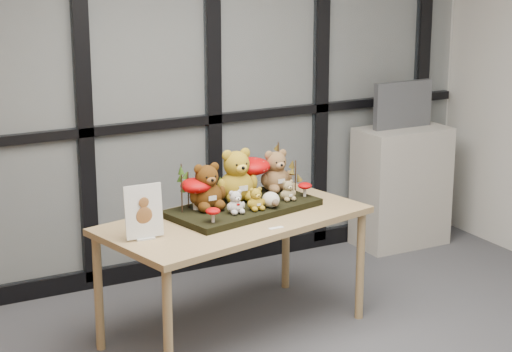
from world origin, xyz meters
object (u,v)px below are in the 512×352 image
diorama_tray (243,208)px  mushroom_front_left (213,214)px  plush_cream_hedgehog (271,199)px  mushroom_back_left (196,192)px  bear_tan_back (276,168)px  mushroom_back_right (252,174)px  display_table (234,228)px  bear_pooh_yellow (236,172)px  monitor (403,105)px  bear_white_bow (235,201)px  sign_holder (144,214)px  bear_small_yellow (256,198)px  mushroom_front_right (305,189)px  bear_beige_small (288,189)px  cabinet (401,186)px  bear_brown_medium (207,184)px

diorama_tray → mushroom_front_left: size_ratio=9.71×
plush_cream_hedgehog → mushroom_back_left: mushroom_back_left is taller
bear_tan_back → mushroom_back_right: bear_tan_back is taller
display_table → bear_tan_back: (0.41, 0.26, 0.24)m
mushroom_back_right → bear_pooh_yellow: bearing=-153.1°
diorama_tray → mushroom_back_right: size_ratio=3.55×
plush_cream_hedgehog → monitor: bearing=16.5°
bear_white_bow → sign_holder: bearing=174.5°
sign_holder → mushroom_front_left: bearing=-1.3°
bear_small_yellow → plush_cream_hedgehog: (0.10, 0.01, -0.02)m
bear_white_bow → mushroom_front_right: size_ratio=1.58×
bear_tan_back → diorama_tray: bearing=-163.9°
mushroom_front_left → diorama_tray: bearing=36.1°
mushroom_back_left → mushroom_back_right: (0.42, 0.13, 0.02)m
bear_tan_back → bear_beige_small: (-0.04, -0.21, -0.07)m
bear_pooh_yellow → bear_white_bow: size_ratio=2.32×
display_table → bear_small_yellow: size_ratio=11.38×
mushroom_back_left → bear_small_yellow: bearing=-30.0°
mushroom_front_left → mushroom_back_right: bearing=41.2°
display_table → monitor: bearing=12.6°
plush_cream_hedgehog → mushroom_front_left: bearing=-179.6°
bear_pooh_yellow → bear_white_bow: bearing=-131.0°
cabinet → bear_white_bow: bearing=-154.1°
bear_brown_medium → bear_tan_back: (0.53, 0.14, -0.01)m
display_table → diorama_tray: (0.10, 0.08, 0.09)m
plush_cream_hedgehog → sign_holder: size_ratio=0.33×
display_table → sign_holder: size_ratio=5.59×
mushroom_front_left → cabinet: 2.26m
bear_beige_small → mushroom_front_left: 0.60m
bear_beige_small → plush_cream_hedgehog: size_ratio=1.37×
bear_brown_medium → mushroom_front_right: (0.62, -0.05, -0.10)m
diorama_tray → cabinet: size_ratio=0.99×
diorama_tray → bear_small_yellow: 0.15m
mushroom_front_left → mushroom_front_right: 0.73m
display_table → mushroom_front_left: (-0.19, -0.13, 0.15)m
bear_pooh_yellow → monitor: size_ratio=0.71×
bear_tan_back → bear_white_bow: bearing=-157.9°
plush_cream_hedgehog → monitor: monitor is taller
display_table → bear_pooh_yellow: bear_pooh_yellow is taller
diorama_tray → bear_pooh_yellow: (0.01, 0.10, 0.19)m
bear_beige_small → diorama_tray: bearing=158.9°
mushroom_back_left → sign_holder: size_ratio=0.68×
bear_small_yellow → cabinet: bearing=14.7°
bear_pooh_yellow → mushroom_back_left: bearing=178.0°
bear_white_bow → diorama_tray: bearing=35.1°
bear_brown_medium → monitor: size_ratio=0.61×
bear_white_bow → bear_beige_small: size_ratio=1.09×
diorama_tray → sign_holder: sign_holder is taller
monitor → bear_brown_medium: bearing=-158.8°
monitor → bear_beige_small: bearing=-150.2°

